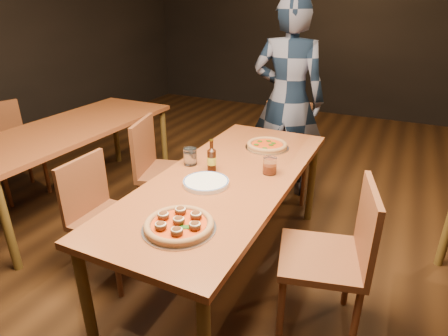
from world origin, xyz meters
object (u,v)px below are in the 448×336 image
at_px(table_main, 227,185).
at_px(chair_nbr_left, 12,150).
at_px(chair_main_nw, 110,219).
at_px(pizza_margherita, 267,145).
at_px(table_left, 70,134).
at_px(diner, 288,100).
at_px(pizza_meatball, 179,224).
at_px(chair_end, 286,151).
at_px(water_glass, 190,157).
at_px(amber_glass, 270,166).
at_px(chair_main_e, 321,256).
at_px(plate_stack, 206,183).
at_px(chair_main_sw, 169,172).
at_px(beer_bottle, 212,160).

height_order(table_main, chair_nbr_left, chair_nbr_left).
xyz_separation_m(chair_main_nw, pizza_margherita, (0.75, 0.93, 0.33)).
height_order(table_left, diner, diner).
bearing_deg(pizza_meatball, chair_end, 91.53).
bearing_deg(water_glass, pizza_margherita, 55.39).
distance_m(amber_glass, diner, 1.30).
bearing_deg(chair_main_e, plate_stack, -106.34).
distance_m(chair_main_sw, chair_nbr_left, 1.65).
bearing_deg(table_left, chair_main_e, -11.95).
height_order(table_main, water_glass, water_glass).
relative_size(table_left, chair_end, 2.16).
bearing_deg(table_left, chair_main_nw, -33.20).
height_order(table_main, chair_main_nw, chair_main_nw).
height_order(chair_main_e, plate_stack, chair_main_e).
bearing_deg(beer_bottle, chair_end, 84.34).
bearing_deg(chair_nbr_left, pizza_meatball, -94.98).
relative_size(chair_nbr_left, diner, 0.51).
height_order(plate_stack, diner, diner).
relative_size(pizza_meatball, water_glass, 3.21).
relative_size(table_left, chair_main_nw, 2.27).
bearing_deg(chair_main_sw, pizza_meatball, -159.48).
relative_size(table_left, chair_nbr_left, 2.15).
xyz_separation_m(plate_stack, amber_glass, (0.29, 0.32, 0.04)).
bearing_deg(chair_main_sw, water_glass, -144.83).
relative_size(table_left, chair_main_sw, 2.11).
relative_size(chair_end, pizza_margherita, 2.85).
relative_size(chair_nbr_left, amber_glass, 8.51).
relative_size(chair_main_sw, plate_stack, 3.43).
relative_size(chair_main_sw, pizza_meatball, 2.62).
xyz_separation_m(chair_main_sw, pizza_meatball, (0.76, -1.03, 0.30)).
height_order(chair_nbr_left, amber_glass, chair_nbr_left).
distance_m(chair_nbr_left, amber_glass, 2.59).
xyz_separation_m(chair_main_sw, chair_main_e, (1.38, -0.58, 0.01)).
distance_m(table_main, beer_bottle, 0.19).
height_order(chair_main_e, chair_end, chair_main_e).
bearing_deg(table_left, pizza_margherita, 8.64).
height_order(table_left, amber_glass, amber_glass).
bearing_deg(chair_main_e, table_left, -116.28).
bearing_deg(water_glass, table_left, 169.78).
bearing_deg(diner, chair_main_nw, 65.27).
relative_size(pizza_meatball, plate_stack, 1.31).
relative_size(table_main, pizza_margherita, 6.15).
bearing_deg(chair_nbr_left, chair_end, -50.71).
distance_m(chair_main_nw, chair_end, 1.78).
relative_size(chair_end, diner, 0.50).
xyz_separation_m(chair_nbr_left, diner, (2.29, 1.25, 0.45)).
bearing_deg(chair_main_nw, table_left, 55.71).
relative_size(chair_main_sw, water_glass, 8.41).
bearing_deg(pizza_meatball, chair_nbr_left, 161.30).
bearing_deg(plate_stack, pizza_meatball, -76.87).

